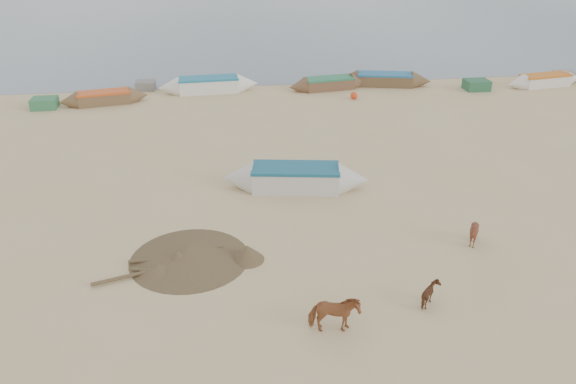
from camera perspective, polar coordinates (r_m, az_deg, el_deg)
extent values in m
plane|color=tan|center=(17.66, 1.76, -8.64)|extent=(140.00, 140.00, 0.00)
imported|color=#985932|center=(15.32, 4.69, -12.30)|extent=(1.41, 0.74, 1.15)
imported|color=#5A2B1C|center=(19.98, 18.36, -4.00)|extent=(1.07, 1.01, 0.96)
imported|color=brown|center=(16.81, 14.34, -10.11)|extent=(0.76, 0.84, 0.72)
cone|color=brown|center=(18.66, -10.01, -6.14)|extent=(4.78, 4.78, 0.45)
cube|color=#327046|center=(35.96, -23.50, 8.28)|extent=(1.40, 1.20, 0.60)
sphere|color=red|center=(35.01, 6.72, 9.70)|extent=(0.44, 0.44, 0.44)
cube|color=slate|center=(37.93, -14.26, 10.47)|extent=(1.20, 1.10, 0.56)
cube|color=#295B3C|center=(38.70, 18.61, 10.28)|extent=(1.50, 1.20, 0.64)
cube|color=slate|center=(43.26, 26.31, 10.51)|extent=(1.30, 1.20, 0.60)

